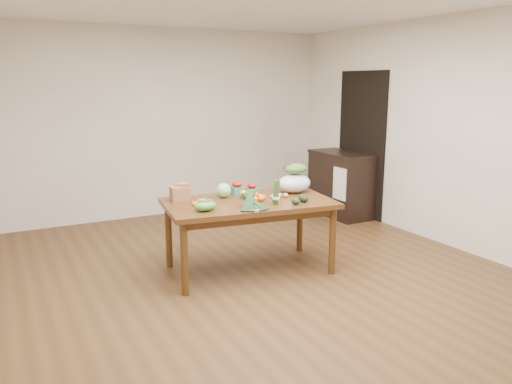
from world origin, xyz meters
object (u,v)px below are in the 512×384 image
cabinet (341,184)px  asparagus_bundle (276,192)px  paper_bag (180,192)px  dining_table (249,236)px  mandarin_cluster (256,196)px  cabbage (224,190)px  salad_bag (294,179)px  kale_bunch (253,201)px

cabinet → asparagus_bundle: 2.66m
paper_bag → dining_table: bearing=-28.8°
dining_table → cabinet: cabinet is taller
asparagus_bundle → mandarin_cluster: bearing=117.8°
cabbage → dining_table: bearing=-58.0°
cabbage → salad_bag: size_ratio=0.41×
dining_table → salad_bag: (0.62, 0.12, 0.52)m
cabbage → kale_bunch: (0.04, -0.60, 0.00)m
dining_table → asparagus_bundle: (0.17, -0.26, 0.50)m
dining_table → paper_bag: size_ratio=6.83×
paper_bag → salad_bag: size_ratio=0.66×
dining_table → salad_bag: salad_bag is taller
paper_bag → cabbage: size_ratio=1.61×
cabbage → asparagus_bundle: 0.62m
dining_table → mandarin_cluster: 0.43m
paper_bag → asparagus_bundle: (0.79, -0.60, 0.04)m
paper_bag → mandarin_cluster: 0.78m
kale_bunch → mandarin_cluster: bearing=65.8°
cabinet → mandarin_cluster: (-2.15, -1.38, 0.33)m
cabbage → asparagus_bundle: bearing=-57.5°
cabbage → kale_bunch: bearing=-86.6°
kale_bunch → salad_bag: bearing=39.1°
dining_table → mandarin_cluster: mandarin_cluster is taller
cabinet → salad_bag: bearing=-142.1°
cabinet → cabbage: (-2.39, -1.12, 0.36)m
asparagus_bundle → dining_table: bearing=130.8°
mandarin_cluster → asparagus_bundle: asparagus_bundle is taller
kale_bunch → dining_table: bearing=76.9°
cabinet → cabbage: cabinet is taller
mandarin_cluster → asparagus_bundle: 0.28m
dining_table → kale_bunch: kale_bunch is taller
paper_bag → mandarin_cluster: bearing=-26.6°
cabbage → mandarin_cluster: 0.36m
cabinet → asparagus_bundle: (-2.06, -1.64, 0.40)m
mandarin_cluster → cabbage: bearing=131.8°
salad_bag → cabbage: bearing=170.2°
cabinet → asparagus_bundle: size_ratio=4.08×
cabinet → salad_bag: salad_bag is taller
dining_table → cabbage: 0.55m
cabbage → mandarin_cluster: cabbage is taller
kale_bunch → asparagus_bundle: (0.30, 0.08, 0.05)m
mandarin_cluster → asparagus_bundle: size_ratio=0.72×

